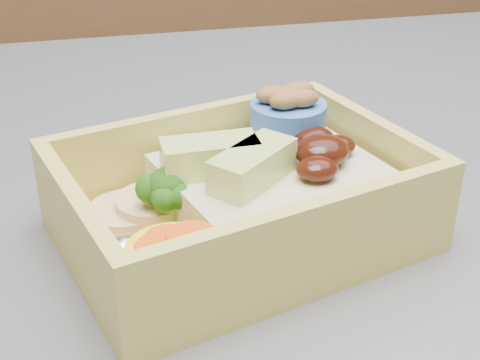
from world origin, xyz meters
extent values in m
cube|color=brown|center=(0.00, 1.20, 0.45)|extent=(3.20, 0.60, 0.90)
cube|color=#323237|center=(0.00, -0.10, 0.90)|extent=(1.24, 0.84, 0.04)
cube|color=#D1BF56|center=(-0.12, -0.11, 0.92)|extent=(0.22, 0.19, 0.01)
cube|color=#D1BF56|center=(-0.13, -0.04, 0.95)|extent=(0.19, 0.06, 0.05)
cube|color=#D1BF56|center=(-0.10, -0.17, 0.95)|extent=(0.19, 0.06, 0.05)
cube|color=#D1BF56|center=(-0.03, -0.08, 0.95)|extent=(0.04, 0.12, 0.05)
cube|color=#D1BF56|center=(-0.20, -0.13, 0.95)|extent=(0.04, 0.12, 0.05)
cube|color=tan|center=(-0.09, -0.10, 0.94)|extent=(0.14, 0.14, 0.03)
ellipsoid|color=black|center=(-0.07, -0.10, 0.97)|extent=(0.04, 0.04, 0.02)
ellipsoid|color=black|center=(-0.06, -0.08, 0.97)|extent=(0.03, 0.03, 0.01)
ellipsoid|color=black|center=(-0.07, -0.12, 0.97)|extent=(0.03, 0.03, 0.01)
ellipsoid|color=black|center=(-0.05, -0.09, 0.96)|extent=(0.03, 0.02, 0.01)
cube|color=#C1DF74|center=(-0.11, -0.11, 0.97)|extent=(0.06, 0.05, 0.02)
cube|color=#C1DF74|center=(-0.13, -0.09, 0.97)|extent=(0.05, 0.02, 0.02)
cylinder|color=#7DB260|center=(-0.16, -0.10, 0.94)|extent=(0.01, 0.01, 0.02)
sphere|color=#245C15|center=(-0.16, -0.10, 0.96)|extent=(0.02, 0.02, 0.02)
sphere|color=#245C15|center=(-0.15, -0.10, 0.95)|extent=(0.02, 0.02, 0.02)
sphere|color=#245C15|center=(-0.16, -0.10, 0.95)|extent=(0.02, 0.02, 0.02)
sphere|color=#245C15|center=(-0.15, -0.11, 0.95)|extent=(0.02, 0.02, 0.02)
sphere|color=#245C15|center=(-0.16, -0.11, 0.95)|extent=(0.02, 0.02, 0.02)
sphere|color=#245C15|center=(-0.16, -0.09, 0.95)|extent=(0.02, 0.02, 0.02)
cylinder|color=yellow|center=(-0.16, -0.15, 0.94)|extent=(0.05, 0.05, 0.02)
cylinder|color=#EC5113|center=(-0.16, -0.15, 0.95)|extent=(0.03, 0.03, 0.00)
cylinder|color=#EC5113|center=(-0.17, -0.16, 0.95)|extent=(0.03, 0.03, 0.00)
cylinder|color=#EC5113|center=(-0.15, -0.15, 0.96)|extent=(0.03, 0.03, 0.00)
cylinder|color=#DBAC7E|center=(-0.18, -0.09, 0.93)|extent=(0.04, 0.04, 0.01)
cylinder|color=#DBAC7E|center=(-0.16, -0.09, 0.94)|extent=(0.04, 0.04, 0.01)
ellipsoid|color=white|center=(-0.15, -0.07, 0.94)|extent=(0.02, 0.02, 0.02)
ellipsoid|color=white|center=(-0.18, -0.14, 0.94)|extent=(0.02, 0.02, 0.02)
cylinder|color=#3A6CC6|center=(-0.07, -0.06, 0.97)|extent=(0.05, 0.05, 0.02)
ellipsoid|color=brown|center=(-0.07, -0.06, 0.99)|extent=(0.02, 0.02, 0.01)
ellipsoid|color=brown|center=(-0.06, -0.05, 0.99)|extent=(0.02, 0.02, 0.01)
ellipsoid|color=brown|center=(-0.08, -0.05, 0.99)|extent=(0.02, 0.02, 0.01)
ellipsoid|color=brown|center=(-0.07, -0.06, 0.99)|extent=(0.02, 0.02, 0.01)
ellipsoid|color=brown|center=(-0.08, -0.07, 0.99)|extent=(0.02, 0.02, 0.01)
camera|label=1|loc=(-0.19, -0.42, 1.14)|focal=50.00mm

